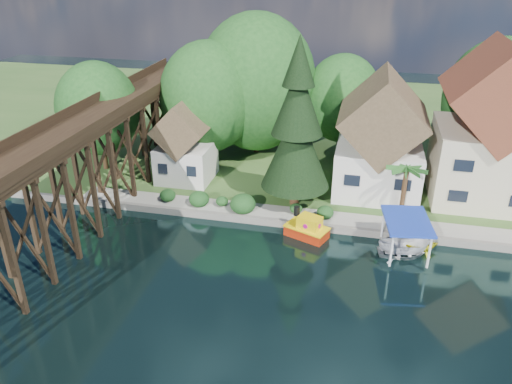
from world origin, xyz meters
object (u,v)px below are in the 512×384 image
at_px(boat_yellow, 422,243).
at_px(boat_canopy, 404,240).
at_px(boat_white_a, 401,252).
at_px(trestle_bridge, 85,164).
at_px(house_center, 489,135).
at_px(palm_tree, 407,170).
at_px(shed, 185,146).
at_px(conifer, 297,128).
at_px(house_left, 380,143).
at_px(tugboat, 307,229).

bearing_deg(boat_yellow, boat_canopy, 103.34).
bearing_deg(boat_white_a, trestle_bridge, 83.12).
distance_m(house_center, palm_tree, 8.60).
bearing_deg(trestle_bridge, boat_yellow, 3.32).
bearing_deg(boat_white_a, boat_yellow, -62.84).
distance_m(shed, conifer, 12.03).
bearing_deg(palm_tree, shed, 171.75).
xyz_separation_m(trestle_bridge, palm_tree, (25.21, 6.40, -0.81)).
bearing_deg(shed, trestle_bridge, -118.19).
bearing_deg(trestle_bridge, house_left, 25.21).
distance_m(conifer, boat_canopy, 12.42).
height_order(tugboat, boat_white_a, tugboat).
distance_m(house_left, boat_canopy, 11.11).
bearing_deg(boat_white_a, shed, 58.27).
xyz_separation_m(house_left, tugboat, (-5.16, -9.14, -4.40)).
bearing_deg(tugboat, shed, 149.24).
xyz_separation_m(trestle_bridge, tugboat, (17.84, 1.69, -4.61)).
distance_m(palm_tree, boat_canopy, 6.60).
bearing_deg(shed, house_center, 4.24).
bearing_deg(house_center, boat_yellow, -118.70).
bearing_deg(conifer, tugboat, -68.96).
distance_m(palm_tree, boat_yellow, 6.37).
bearing_deg(tugboat, boat_yellow, -0.92).
distance_m(house_left, palm_tree, 4.99).
height_order(shed, boat_canopy, shed).
xyz_separation_m(house_left, boat_yellow, (3.64, -9.28, -4.47)).
bearing_deg(conifer, palm_tree, 0.46).
height_order(trestle_bridge, boat_canopy, trestle_bridge).
relative_size(house_center, shed, 1.77).
height_order(conifer, boat_canopy, conifer).
height_order(trestle_bridge, conifer, conifer).
relative_size(shed, palm_tree, 1.70).
distance_m(house_center, boat_canopy, 13.66).
xyz_separation_m(tugboat, boat_canopy, (7.37, -1.04, 0.55)).
xyz_separation_m(palm_tree, boat_yellow, (1.43, -4.85, -3.87)).
distance_m(palm_tree, tugboat, 9.54).
relative_size(trestle_bridge, house_center, 3.18).
distance_m(house_left, house_center, 9.10).
bearing_deg(palm_tree, boat_white_a, -91.02).
bearing_deg(house_left, boat_canopy, -77.73).
xyz_separation_m(house_center, conifer, (-15.94, -5.01, 1.06)).
xyz_separation_m(trestle_bridge, conifer, (16.06, 6.32, 2.13)).
xyz_separation_m(shed, boat_canopy, (20.21, -8.68, -2.54)).
height_order(conifer, boat_yellow, conifer).
bearing_deg(boat_canopy, house_center, 57.58).
xyz_separation_m(palm_tree, boat_canopy, (0.00, -5.75, -3.25)).
xyz_separation_m(house_center, boat_canopy, (-6.79, -10.68, -5.13)).
relative_size(house_left, tugboat, 2.88).
xyz_separation_m(shed, boat_white_a, (20.11, -8.86, -3.46)).
xyz_separation_m(trestle_bridge, house_center, (32.00, 11.33, 1.07)).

